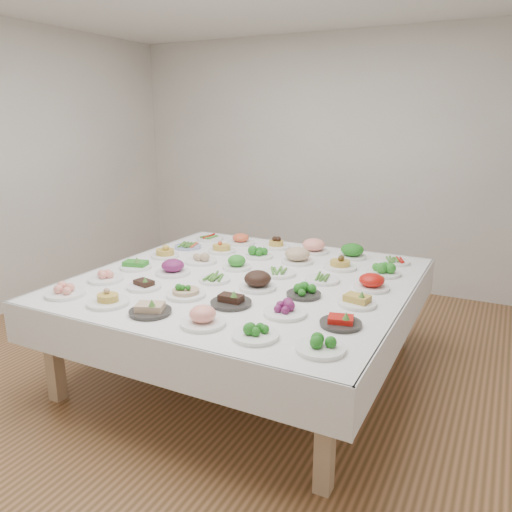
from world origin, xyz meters
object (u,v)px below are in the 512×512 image
at_px(display_table, 247,286).
at_px(dish_0, 65,288).
at_px(dish_18, 165,250).
at_px(dish_35, 395,261).

height_order(display_table, dish_0, dish_0).
bearing_deg(dish_18, dish_0, -90.67).
relative_size(display_table, dish_0, 8.90).
bearing_deg(display_table, dish_18, 168.30).
bearing_deg(dish_18, dish_35, 21.61).
xyz_separation_m(display_table, dish_18, (-0.88, 0.18, 0.13)).
bearing_deg(dish_35, dish_18, -158.39).
height_order(dish_18, dish_35, dish_18).
distance_m(dish_18, dish_35, 1.91).
distance_m(display_table, dish_35, 1.26).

